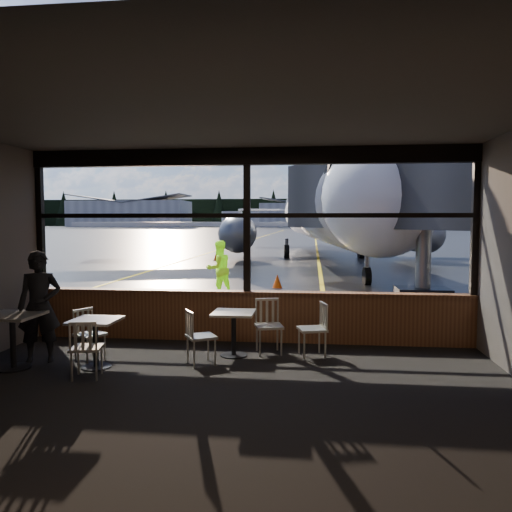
% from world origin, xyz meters
% --- Properties ---
extents(ground_plane, '(520.00, 520.00, 0.00)m').
position_xyz_m(ground_plane, '(0.00, 120.00, 0.00)').
color(ground_plane, black).
rests_on(ground_plane, ground).
extents(carpet_floor, '(8.00, 6.00, 0.01)m').
position_xyz_m(carpet_floor, '(0.00, -3.00, 0.01)').
color(carpet_floor, black).
rests_on(carpet_floor, ground).
extents(ceiling, '(8.00, 6.00, 0.04)m').
position_xyz_m(ceiling, '(0.00, -3.00, 3.50)').
color(ceiling, '#38332D').
rests_on(ceiling, ground).
extents(wall_back, '(8.00, 0.04, 3.50)m').
position_xyz_m(wall_back, '(0.00, -6.00, 1.75)').
color(wall_back, '#524941').
rests_on(wall_back, ground).
extents(window_sill, '(8.00, 0.28, 0.90)m').
position_xyz_m(window_sill, '(0.00, 0.00, 0.45)').
color(window_sill, '#59301A').
rests_on(window_sill, ground).
extents(window_header, '(8.00, 0.18, 0.30)m').
position_xyz_m(window_header, '(0.00, 0.00, 3.35)').
color(window_header, black).
rests_on(window_header, ground).
extents(mullion_left, '(0.12, 0.12, 2.60)m').
position_xyz_m(mullion_left, '(-3.95, 0.00, 2.20)').
color(mullion_left, black).
rests_on(mullion_left, ground).
extents(mullion_centre, '(0.12, 0.12, 2.60)m').
position_xyz_m(mullion_centre, '(0.00, 0.00, 2.20)').
color(mullion_centre, black).
rests_on(mullion_centre, ground).
extents(mullion_right, '(0.12, 0.12, 2.60)m').
position_xyz_m(mullion_right, '(3.95, 0.00, 2.20)').
color(mullion_right, black).
rests_on(mullion_right, ground).
extents(window_transom, '(8.00, 0.10, 0.08)m').
position_xyz_m(window_transom, '(0.00, 0.00, 2.30)').
color(window_transom, black).
rests_on(window_transom, ground).
extents(airliner, '(32.26, 37.47, 10.64)m').
position_xyz_m(airliner, '(1.93, 20.18, 5.32)').
color(airliner, white).
rests_on(airliner, ground_plane).
extents(jet_bridge, '(8.84, 10.81, 4.72)m').
position_xyz_m(jet_bridge, '(3.60, 5.50, 2.36)').
color(jet_bridge, '#2B2B2D').
rests_on(jet_bridge, ground_plane).
extents(cafe_table_near, '(0.67, 0.67, 0.73)m').
position_xyz_m(cafe_table_near, '(-0.08, -1.03, 0.37)').
color(cafe_table_near, gray).
rests_on(cafe_table_near, carpet_floor).
extents(cafe_table_mid, '(0.67, 0.67, 0.74)m').
position_xyz_m(cafe_table_mid, '(-2.03, -1.91, 0.37)').
color(cafe_table_mid, '#ABA49D').
rests_on(cafe_table_mid, carpet_floor).
extents(cafe_table_left, '(0.75, 0.75, 0.83)m').
position_xyz_m(cafe_table_left, '(-3.23, -2.10, 0.41)').
color(cafe_table_left, gray).
rests_on(cafe_table_left, carpet_floor).
extents(chair_near_e, '(0.60, 0.60, 0.89)m').
position_xyz_m(chair_near_e, '(1.18, -0.92, 0.45)').
color(chair_near_e, beige).
rests_on(chair_near_e, carpet_floor).
extents(chair_near_w, '(0.64, 0.64, 0.86)m').
position_xyz_m(chair_near_w, '(-0.50, -1.56, 0.43)').
color(chair_near_w, '#AEA99D').
rests_on(chair_near_w, carpet_floor).
extents(chair_near_n, '(0.61, 0.61, 0.91)m').
position_xyz_m(chair_near_n, '(0.47, -0.82, 0.46)').
color(chair_near_n, '#AAA499').
rests_on(chair_near_n, carpet_floor).
extents(chair_mid_s, '(0.54, 0.54, 0.85)m').
position_xyz_m(chair_mid_s, '(-1.94, -2.39, 0.42)').
color(chair_mid_s, beige).
rests_on(chair_mid_s, carpet_floor).
extents(chair_mid_w, '(0.61, 0.61, 0.82)m').
position_xyz_m(chair_mid_w, '(-2.30, -1.54, 0.41)').
color(chair_mid_w, '#B2ACA1').
rests_on(chair_mid_w, carpet_floor).
extents(passenger, '(0.74, 0.60, 1.75)m').
position_xyz_m(passenger, '(-3.03, -1.70, 0.87)').
color(passenger, black).
rests_on(passenger, carpet_floor).
extents(ground_crew, '(1.01, 0.99, 1.64)m').
position_xyz_m(ground_crew, '(-1.53, 5.27, 0.82)').
color(ground_crew, '#BFF219').
rests_on(ground_crew, ground_plane).
extents(cone_nose, '(0.32, 0.32, 0.45)m').
position_xyz_m(cone_nose, '(0.02, 7.41, 0.22)').
color(cone_nose, '#E45E07').
rests_on(cone_nose, ground_plane).
extents(cone_wing, '(0.40, 0.40, 0.55)m').
position_xyz_m(cone_wing, '(-4.16, 18.52, 0.28)').
color(cone_wing, '#F35B07').
rests_on(cone_wing, ground_plane).
extents(hangar_left, '(45.00, 18.00, 11.00)m').
position_xyz_m(hangar_left, '(-70.00, 180.00, 5.50)').
color(hangar_left, silver).
rests_on(hangar_left, ground_plane).
extents(hangar_mid, '(38.00, 15.00, 10.00)m').
position_xyz_m(hangar_mid, '(0.00, 185.00, 5.00)').
color(hangar_mid, silver).
rests_on(hangar_mid, ground_plane).
extents(hangar_right, '(50.00, 20.00, 12.00)m').
position_xyz_m(hangar_right, '(60.00, 178.00, 6.00)').
color(hangar_right, silver).
rests_on(hangar_right, ground_plane).
extents(fuel_tank_a, '(8.00, 8.00, 6.00)m').
position_xyz_m(fuel_tank_a, '(-30.00, 182.00, 3.00)').
color(fuel_tank_a, silver).
rests_on(fuel_tank_a, ground_plane).
extents(fuel_tank_b, '(8.00, 8.00, 6.00)m').
position_xyz_m(fuel_tank_b, '(-20.00, 182.00, 3.00)').
color(fuel_tank_b, silver).
rests_on(fuel_tank_b, ground_plane).
extents(fuel_tank_c, '(8.00, 8.00, 6.00)m').
position_xyz_m(fuel_tank_c, '(-10.00, 182.00, 3.00)').
color(fuel_tank_c, silver).
rests_on(fuel_tank_c, ground_plane).
extents(treeline, '(360.00, 3.00, 12.00)m').
position_xyz_m(treeline, '(0.00, 210.00, 6.00)').
color(treeline, black).
rests_on(treeline, ground_plane).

